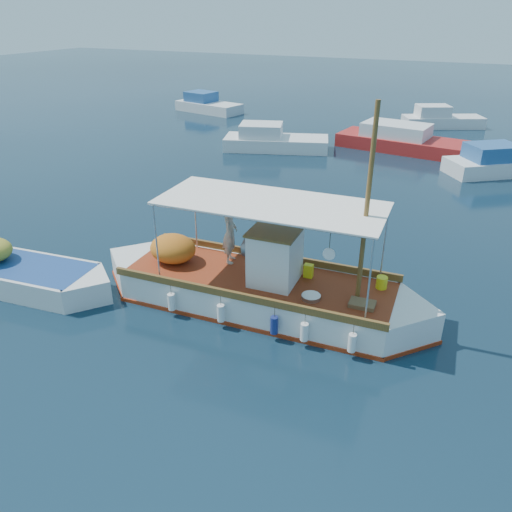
% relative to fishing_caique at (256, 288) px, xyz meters
% --- Properties ---
extents(ground, '(160.00, 160.00, 0.00)m').
position_rel_fishing_caique_xyz_m(ground, '(0.83, -0.09, -0.57)').
color(ground, black).
rests_on(ground, ground).
extents(fishing_caique, '(10.48, 3.24, 6.40)m').
position_rel_fishing_caique_xyz_m(fishing_caique, '(0.00, 0.00, 0.00)').
color(fishing_caique, white).
rests_on(fishing_caique, ground).
extents(dinghy, '(7.00, 2.45, 1.72)m').
position_rel_fishing_caique_xyz_m(dinghy, '(-7.52, -2.12, -0.21)').
color(dinghy, white).
rests_on(dinghy, ground).
extents(bg_boat_nw, '(6.82, 4.22, 1.80)m').
position_rel_fishing_caique_xyz_m(bg_boat_nw, '(-6.63, 17.08, -0.07)').
color(bg_boat_nw, silver).
rests_on(bg_boat_nw, ground).
extents(bg_boat_n, '(10.21, 4.20, 1.80)m').
position_rel_fishing_caique_xyz_m(bg_boat_n, '(1.44, 20.25, -0.07)').
color(bg_boat_n, '#A91F1C').
rests_on(bg_boat_n, ground).
extents(bg_boat_ne, '(6.43, 5.49, 1.80)m').
position_rel_fishing_caique_xyz_m(bg_boat_ne, '(6.52, 17.65, -0.07)').
color(bg_boat_ne, silver).
rests_on(bg_boat_ne, ground).
extents(bg_boat_far_w, '(6.15, 3.50, 1.80)m').
position_rel_fishing_caique_xyz_m(bg_boat_far_w, '(-16.65, 26.40, -0.07)').
color(bg_boat_far_w, silver).
rests_on(bg_boat_far_w, ground).
extents(bg_boat_far_n, '(6.02, 4.27, 1.80)m').
position_rel_fishing_caique_xyz_m(bg_boat_far_n, '(2.18, 28.25, -0.07)').
color(bg_boat_far_n, silver).
rests_on(bg_boat_far_n, ground).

